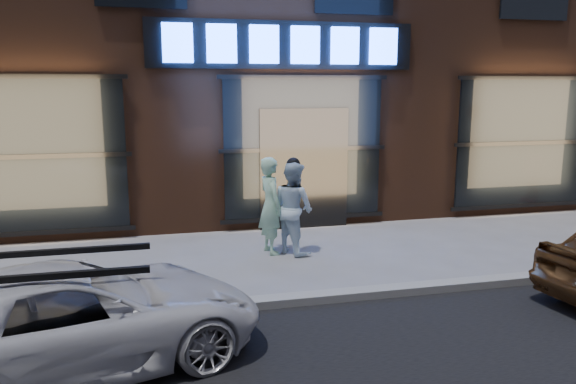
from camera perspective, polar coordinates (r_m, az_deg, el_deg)
ground at (r=7.91m, az=9.16°, el=-10.42°), size 90.00×90.00×0.00m
curb at (r=7.89m, az=9.18°, el=-10.01°), size 60.00×0.25×0.12m
man_bowtie at (r=9.55m, az=-1.77°, el=-1.39°), size 0.50×0.67×1.66m
man_cap at (r=9.56m, az=0.54°, el=-1.60°), size 0.89×0.96×1.59m
white_suv at (r=6.17m, az=-21.21°, el=-11.90°), size 4.25×2.86×1.08m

